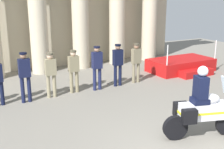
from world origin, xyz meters
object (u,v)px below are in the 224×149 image
Objects in this scene: officer_in_row_7 at (136,60)px; officer_in_row_3 at (51,72)px; officer_in_row_6 at (118,62)px; reviewing_stand at (182,65)px; motorcycle_with_rider at (201,108)px; officer_in_row_4 at (74,68)px; officer_in_row_2 at (25,73)px; officer_in_row_5 at (97,65)px.

officer_in_row_3 is at bearing 3.03° from officer_in_row_7.
officer_in_row_6 is 1.03× the size of officer_in_row_7.
motorcycle_with_rider is (-4.22, -5.39, 0.50)m from reviewing_stand.
reviewing_stand is 1.90× the size of officer_in_row_3.
officer_in_row_7 is at bearing -176.97° from officer_in_row_3.
officer_in_row_4 is 0.80× the size of motorcycle_with_rider.
officer_in_row_4 is 2.76m from officer_in_row_7.
reviewing_stand is 7.61m from officer_in_row_2.
officer_in_row_6 is (3.68, 0.12, -0.02)m from officer_in_row_2.
motorcycle_with_rider is (-0.35, -4.85, -0.21)m from officer_in_row_6.
officer_in_row_2 reaches higher than reviewing_stand.
officer_in_row_6 is (0.95, 0.07, -0.01)m from officer_in_row_5.
reviewing_stand is at bearing -168.99° from officer_in_row_7.
officer_in_row_5 is (2.72, 0.05, -0.02)m from officer_in_row_2.
officer_in_row_5 is (0.90, -0.13, 0.06)m from officer_in_row_4.
motorcycle_with_rider is (-1.25, -4.89, -0.18)m from officer_in_row_7.
officer_in_row_3 is at bearing 0.95° from officer_in_row_5.
motorcycle_with_rider reaches higher than officer_in_row_3.
reviewing_stand is 3.97m from officer_in_row_6.
officer_in_row_3 is 2.77m from officer_in_row_6.
motorcycle_with_rider reaches higher than officer_in_row_6.
reviewing_stand is at bearing -171.27° from officer_in_row_5.
officer_in_row_5 reaches higher than officer_in_row_3.
officer_in_row_4 is (-5.72, -0.48, 0.66)m from reviewing_stand.
officer_in_row_3 is 0.92m from officer_in_row_4.
officer_in_row_7 is at bearing -178.73° from officer_in_row_4.
officer_in_row_2 is at bearing 3.59° from officer_in_row_7.
officer_in_row_5 is at bearing 173.48° from officer_in_row_4.
motorcycle_with_rider is at bearing -128.07° from reviewing_stand.
officer_in_row_4 is at bearing -6.52° from officer_in_row_5.
officer_in_row_3 reaches higher than officer_in_row_4.
officer_in_row_5 reaches higher than officer_in_row_4.
officer_in_row_3 is at bearing 2.65° from officer_in_row_6.
officer_in_row_6 is (-3.87, -0.54, 0.71)m from reviewing_stand.
officer_in_row_5 is 4.82m from motorcycle_with_rider.
reviewing_stand is 1.80× the size of officer_in_row_5.
reviewing_stand is 3.08m from officer_in_row_7.
officer_in_row_2 is 4.58m from officer_in_row_7.
officer_in_row_2 is (-7.55, -0.66, 0.74)m from reviewing_stand.
officer_in_row_6 reaches higher than officer_in_row_3.
officer_in_row_7 reaches higher than reviewing_stand.
officer_in_row_7 is (0.90, 0.04, -0.03)m from officer_in_row_6.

